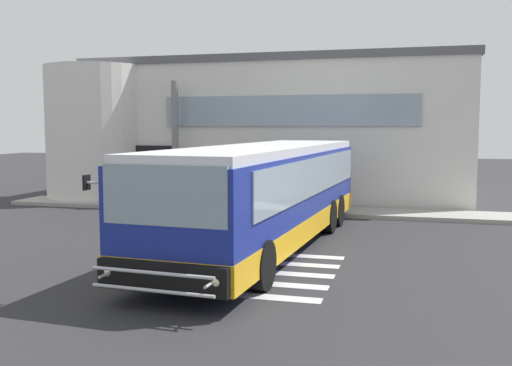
{
  "coord_description": "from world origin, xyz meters",
  "views": [
    {
      "loc": [
        5.71,
        -16.35,
        3.2
      ],
      "look_at": [
        1.22,
        0.45,
        1.5
      ],
      "focal_mm": 40.8,
      "sensor_mm": 36.0,
      "label": 1
    }
  ],
  "objects_px": {
    "entry_support_column": "(175,142)",
    "passenger_at_curb_edge": "(237,183)",
    "passenger_near_column": "(189,180)",
    "safety_bollard_yellow": "(216,202)",
    "bus_main_foreground": "(266,197)",
    "passenger_by_doorway": "(213,181)"
  },
  "relations": [
    {
      "from": "entry_support_column",
      "to": "passenger_at_curb_edge",
      "type": "xyz_separation_m",
      "value": [
        2.91,
        -1.08,
        -1.5
      ]
    },
    {
      "from": "passenger_at_curb_edge",
      "to": "passenger_near_column",
      "type": "bearing_deg",
      "value": 167.6
    },
    {
      "from": "entry_support_column",
      "to": "safety_bollard_yellow",
      "type": "xyz_separation_m",
      "value": [
        2.32,
        -1.8,
        -2.13
      ]
    },
    {
      "from": "bus_main_foreground",
      "to": "safety_bollard_yellow",
      "type": "relative_size",
      "value": 13.52
    },
    {
      "from": "entry_support_column",
      "to": "passenger_by_doorway",
      "type": "bearing_deg",
      "value": -12.23
    },
    {
      "from": "bus_main_foreground",
      "to": "passenger_at_curb_edge",
      "type": "height_order",
      "value": "bus_main_foreground"
    },
    {
      "from": "passenger_by_doorway",
      "to": "passenger_at_curb_edge",
      "type": "distance_m",
      "value": 1.4
    },
    {
      "from": "bus_main_foreground",
      "to": "entry_support_column",
      "type": "bearing_deg",
      "value": 128.23
    },
    {
      "from": "bus_main_foreground",
      "to": "safety_bollard_yellow",
      "type": "height_order",
      "value": "bus_main_foreground"
    },
    {
      "from": "passenger_by_doorway",
      "to": "passenger_at_curb_edge",
      "type": "height_order",
      "value": "same"
    },
    {
      "from": "entry_support_column",
      "to": "passenger_at_curb_edge",
      "type": "relative_size",
      "value": 2.9
    },
    {
      "from": "passenger_at_curb_edge",
      "to": "safety_bollard_yellow",
      "type": "bearing_deg",
      "value": -129.02
    },
    {
      "from": "passenger_near_column",
      "to": "safety_bollard_yellow",
      "type": "bearing_deg",
      "value": -38.11
    },
    {
      "from": "passenger_by_doorway",
      "to": "passenger_at_curb_edge",
      "type": "xyz_separation_m",
      "value": [
        1.21,
        -0.71,
        0.0
      ]
    },
    {
      "from": "entry_support_column",
      "to": "passenger_by_doorway",
      "type": "height_order",
      "value": "entry_support_column"
    },
    {
      "from": "passenger_by_doorway",
      "to": "entry_support_column",
      "type": "bearing_deg",
      "value": 167.77
    },
    {
      "from": "bus_main_foreground",
      "to": "passenger_by_doorway",
      "type": "height_order",
      "value": "bus_main_foreground"
    },
    {
      "from": "bus_main_foreground",
      "to": "passenger_near_column",
      "type": "bearing_deg",
      "value": 126.36
    },
    {
      "from": "passenger_near_column",
      "to": "passenger_at_curb_edge",
      "type": "height_order",
      "value": "same"
    },
    {
      "from": "passenger_near_column",
      "to": "passenger_at_curb_edge",
      "type": "relative_size",
      "value": 1.0
    },
    {
      "from": "bus_main_foreground",
      "to": "passenger_by_doorway",
      "type": "xyz_separation_m",
      "value": [
        -3.79,
        6.61,
        -0.26
      ]
    },
    {
      "from": "bus_main_foreground",
      "to": "passenger_at_curb_edge",
      "type": "bearing_deg",
      "value": 113.68
    }
  ]
}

